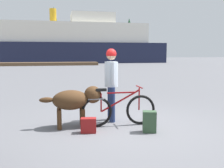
{
  "coord_description": "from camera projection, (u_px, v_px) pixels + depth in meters",
  "views": [
    {
      "loc": [
        -1.45,
        -5.5,
        1.67
      ],
      "look_at": [
        -0.12,
        0.82,
        0.87
      ],
      "focal_mm": 40.63,
      "sensor_mm": 36.0,
      "label": 1
    }
  ],
  "objects": [
    {
      "name": "ground_plane",
      "position": [
        124.0,
        126.0,
        5.84
      ],
      "size": [
        160.0,
        160.0,
        0.0
      ],
      "primitive_type": "plane",
      "color": "slate"
    },
    {
      "name": "bicycle",
      "position": [
        118.0,
        110.0,
        5.8
      ],
      "size": [
        1.73,
        0.44,
        0.9
      ],
      "color": "black",
      "rests_on": "ground_plane"
    },
    {
      "name": "person_cyclist",
      "position": [
        111.0,
        78.0,
        6.13
      ],
      "size": [
        0.32,
        0.53,
        1.77
      ],
      "color": "navy",
      "rests_on": "ground_plane"
    },
    {
      "name": "dog",
      "position": [
        75.0,
        100.0,
        5.67
      ],
      "size": [
        1.38,
        0.52,
        0.92
      ],
      "color": "#472D19",
      "rests_on": "ground_plane"
    },
    {
      "name": "backpack",
      "position": [
        149.0,
        122.0,
        5.34
      ],
      "size": [
        0.32,
        0.27,
        0.45
      ],
      "primitive_type": "cube",
      "rotation": [
        0.0,
        0.0,
        -0.28
      ],
      "color": "#334C33",
      "rests_on": "ground_plane"
    },
    {
      "name": "handbag_pannier",
      "position": [
        89.0,
        125.0,
        5.32
      ],
      "size": [
        0.34,
        0.23,
        0.31
      ],
      "primitive_type": "cube",
      "rotation": [
        0.0,
        0.0,
        -0.16
      ],
      "color": "maroon",
      "rests_on": "ground_plane"
    },
    {
      "name": "dock_pier",
      "position": [
        37.0,
        64.0,
        33.39
      ],
      "size": [
        16.09,
        2.5,
        0.4
      ],
      "primitive_type": "cube",
      "color": "brown",
      "rests_on": "ground_plane"
    },
    {
      "name": "ferry_boat",
      "position": [
        76.0,
        44.0,
        43.15
      ],
      "size": [
        29.64,
        8.62,
        8.88
      ],
      "color": "#191E38",
      "rests_on": "ground_plane"
    },
    {
      "name": "pine_tree_center",
      "position": [
        54.0,
        28.0,
        56.16
      ],
      "size": [
        4.05,
        4.05,
        11.7
      ],
      "color": "#4C331E",
      "rests_on": "ground_plane"
    },
    {
      "name": "pine_tree_far_right",
      "position": [
        129.0,
        35.0,
        60.06
      ],
      "size": [
        4.34,
        4.34,
        9.71
      ],
      "color": "#4C331E",
      "rests_on": "ground_plane"
    },
    {
      "name": "pine_tree_mid_back",
      "position": [
        69.0,
        35.0,
        62.49
      ],
      "size": [
        3.7,
        3.7,
        9.31
      ],
      "color": "#4C331E",
      "rests_on": "ground_plane"
    }
  ]
}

